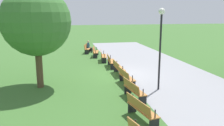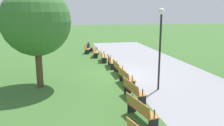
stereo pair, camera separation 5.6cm
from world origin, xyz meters
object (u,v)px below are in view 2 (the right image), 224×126
Objects in this scene: tree_2 at (36,22)px; lamp_post at (161,34)px; bench_2 at (103,56)px; bench_3 at (111,61)px; bench_0 at (88,48)px; bench_5 at (126,77)px; bench_4 at (118,68)px; bench_7 at (140,109)px; bench_1 at (95,51)px; bench_6 at (133,90)px; person_seated at (89,46)px.

lamp_post is at bearing 74.92° from tree_2.
bench_2 is 1.01× the size of bench_3.
bench_5 is (11.01, 1.09, 0.00)m from bench_0.
lamp_post is at bearing 27.24° from bench_0.
bench_7 is (6.63, -0.66, 0.00)m from bench_4.
tree_2 is (3.88, -4.68, 3.06)m from bench_3.
bench_5 is 0.42× the size of lamp_post.
tree_2 is (-4.97, -4.09, 3.06)m from bench_7.
bench_4 is (2.22, 0.07, 0.00)m from bench_3.
bench_1 and bench_7 have the same top height.
bench_3 and bench_4 have the same top height.
bench_0 is 1.01× the size of bench_6.
bench_0 is at bearing -172.44° from bench_4.
tree_2 reaches higher than bench_0.
bench_7 is (13.25, 0.00, 0.00)m from bench_1.
bench_0 is 8.87m from bench_4.
bench_0 and bench_4 have the same top height.
lamp_post is at bearing 136.46° from bench_7.
bench_2 is at bearing 23.53° from person_seated.
bench_2 is at bearing 178.09° from bench_5.
bench_5 is 2.22m from bench_6.
bench_0 is 11.46m from tree_2.
tree_2 reaches higher than person_seated.
bench_2 is 1.50× the size of person_seated.
person_seated is (-13.43, -0.67, 0.16)m from bench_6.
person_seated reaches higher than bench_5.
bench_7 is at bearing -17.04° from bench_6.
bench_1 is at bearing -168.64° from bench_3.
bench_3 is 1.02× the size of bench_4.
bench_6 is 6.08m from tree_2.
person_seated is at bearing -161.29° from bench_1.
tree_2 is 1.27× the size of lamp_post.
bench_6 is 0.34× the size of tree_2.
bench_6 is at bearing 18.96° from bench_0.
bench_1 is 4.44m from bench_3.
bench_6 is (4.43, -0.29, 0.00)m from bench_4.
bench_2 is (4.36, 0.87, 0.00)m from bench_0.
person_seated is (-6.78, -0.89, 0.16)m from bench_3.
bench_3 is 2.22m from bench_4.
bench_2 is 0.99× the size of bench_7.
bench_0 is 1.01× the size of bench_2.
bench_3 is at bearing 170.52° from bench_6.
bench_3 is 6.24m from lamp_post.
bench_0 is at bearing -155.38° from bench_1.
bench_5 is (4.44, 0.00, 0.00)m from bench_3.
bench_5 and bench_7 have the same top height.
bench_4 is 0.33× the size of tree_2.
bench_5 is (2.22, -0.07, 0.00)m from bench_4.
tree_2 reaches higher than bench_3.
bench_5 is 0.99× the size of bench_6.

